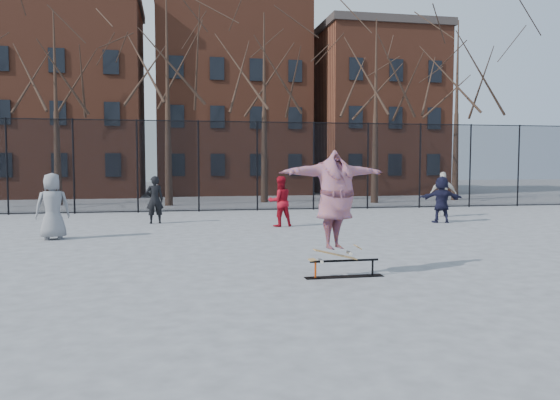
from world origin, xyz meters
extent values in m
plane|color=#5D5E62|center=(0.00, 0.00, 0.00)|extent=(100.00, 100.00, 0.00)
cube|color=black|center=(0.71, -1.35, 0.01)|extent=(1.52, 0.23, 0.01)
cylinder|color=#D9430C|center=(0.14, -1.35, 0.16)|extent=(0.04, 0.04, 0.31)
cylinder|color=black|center=(1.27, -1.35, 0.16)|extent=(0.04, 0.04, 0.31)
cylinder|color=black|center=(0.71, -1.35, 0.31)|extent=(1.35, 0.04, 0.04)
imported|color=#673A92|center=(0.52, -1.35, 1.37)|extent=(2.37, 1.25, 1.86)
imported|color=slate|center=(-5.82, 5.04, 0.94)|extent=(1.04, 0.82, 1.88)
imported|color=black|center=(-3.14, 8.61, 0.84)|extent=(0.66, 0.48, 1.69)
imported|color=maroon|center=(1.05, 6.88, 0.85)|extent=(0.93, 0.78, 1.70)
imported|color=silver|center=(8.06, 8.88, 0.89)|extent=(1.13, 0.74, 1.79)
imported|color=black|center=(6.98, 6.94, 0.84)|extent=(1.62, 0.77, 1.67)
cylinder|color=black|center=(-9.20, 13.00, 2.00)|extent=(0.07, 0.07, 4.00)
cylinder|color=black|center=(-6.60, 13.00, 2.00)|extent=(0.07, 0.07, 4.00)
cylinder|color=black|center=(-4.00, 13.00, 2.00)|extent=(0.07, 0.07, 4.00)
cylinder|color=black|center=(-1.40, 13.00, 2.00)|extent=(0.07, 0.07, 4.00)
cylinder|color=black|center=(1.20, 13.00, 2.00)|extent=(0.07, 0.07, 4.00)
cylinder|color=black|center=(3.80, 13.00, 2.00)|extent=(0.07, 0.07, 4.00)
cylinder|color=black|center=(6.40, 13.00, 2.00)|extent=(0.07, 0.07, 4.00)
cylinder|color=black|center=(9.00, 13.00, 2.00)|extent=(0.07, 0.07, 4.00)
cylinder|color=black|center=(11.60, 13.00, 2.00)|extent=(0.07, 0.07, 4.00)
cylinder|color=black|center=(14.20, 13.00, 2.00)|extent=(0.07, 0.07, 4.00)
cube|color=black|center=(0.00, 13.00, 2.00)|extent=(34.00, 0.01, 4.00)
cylinder|color=black|center=(0.00, 13.00, 3.96)|extent=(34.00, 0.04, 0.04)
cone|color=black|center=(-8.50, 17.80, 2.31)|extent=(0.40, 0.40, 4.62)
cone|color=black|center=(-3.00, 16.50, 2.31)|extent=(0.40, 0.40, 4.62)
cone|color=black|center=(2.50, 17.80, 2.31)|extent=(0.40, 0.40, 4.62)
cone|color=black|center=(8.00, 16.50, 2.31)|extent=(0.40, 0.40, 4.62)
cone|color=black|center=(13.50, 17.80, 2.31)|extent=(0.40, 0.40, 4.62)
cube|color=brown|center=(-9.00, 26.00, 6.00)|extent=(9.00, 7.00, 12.00)
cube|color=brown|center=(1.50, 26.00, 6.50)|extent=(10.00, 7.00, 13.00)
cube|color=brown|center=(11.50, 26.00, 5.50)|extent=(8.00, 7.00, 11.00)
camera|label=1|loc=(-2.43, -11.15, 2.18)|focal=35.00mm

